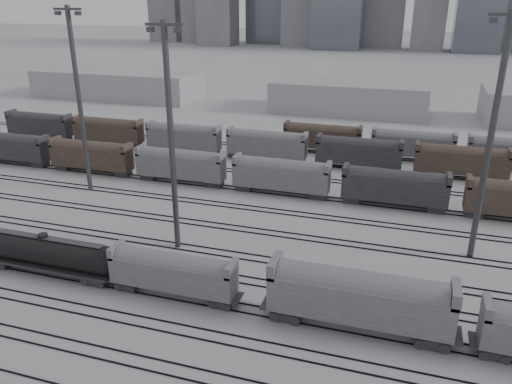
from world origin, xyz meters
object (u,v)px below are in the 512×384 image
(tank_car_b, at_px, (45,252))
(hopper_car_a, at_px, (173,271))
(hopper_car_b, at_px, (359,296))
(light_mast_c, at_px, (171,136))

(tank_car_b, xyz_separation_m, hopper_car_a, (15.43, 0.00, 0.30))
(hopper_car_a, bearing_deg, hopper_car_b, 0.00)
(light_mast_c, bearing_deg, hopper_car_b, -23.56)
(hopper_car_b, bearing_deg, hopper_car_a, 180.00)
(tank_car_b, distance_m, hopper_car_b, 34.02)
(tank_car_b, bearing_deg, light_mast_c, 42.43)
(tank_car_b, height_order, light_mast_c, light_mast_c)
(light_mast_c, bearing_deg, tank_car_b, -137.57)
(tank_car_b, relative_size, hopper_car_b, 1.11)
(tank_car_b, xyz_separation_m, hopper_car_b, (34.00, 0.00, 1.02))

